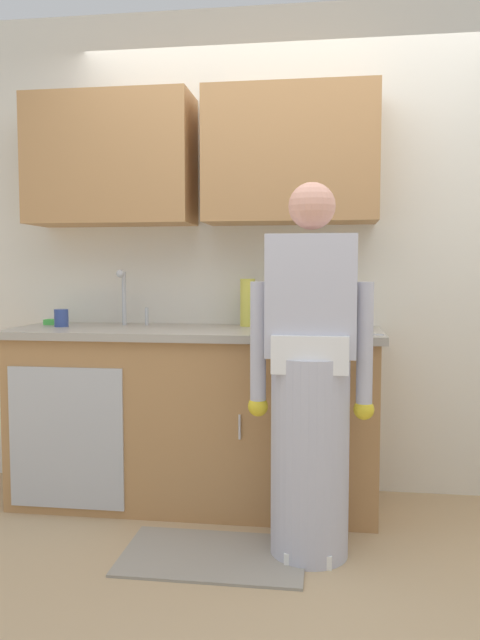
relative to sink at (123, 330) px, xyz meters
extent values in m
plane|color=tan|center=(0.95, -0.71, -0.93)|extent=(9.00, 9.00, 0.00)
cube|color=silver|center=(0.95, 0.34, 0.42)|extent=(4.80, 0.10, 2.70)
cube|color=#B27F4C|center=(-0.10, 0.12, 0.92)|extent=(0.91, 0.34, 0.70)
cube|color=#B27F4C|center=(0.89, 0.12, 0.92)|extent=(0.91, 0.34, 0.70)
cube|color=#B27F4C|center=(0.40, -0.01, -0.48)|extent=(1.90, 0.60, 0.90)
cube|color=#B7BABF|center=(-0.20, -0.31, -0.52)|extent=(0.60, 0.01, 0.72)
cylinder|color=silver|center=(0.68, -0.32, -0.43)|extent=(0.01, 0.01, 0.12)
cylinder|color=silver|center=(1.11, -0.32, -0.43)|extent=(0.01, 0.01, 0.12)
cube|color=#A8A093|center=(0.40, -0.01, -0.01)|extent=(1.96, 0.66, 0.04)
cube|color=#B7BABF|center=(0.00, -0.01, -0.01)|extent=(0.50, 0.36, 0.03)
cylinder|color=#B7BABF|center=(-0.04, 0.14, 0.16)|extent=(0.02, 0.02, 0.30)
sphere|color=#B7BABF|center=(-0.04, 0.08, 0.30)|extent=(0.04, 0.04, 0.04)
cylinder|color=#B7BABF|center=(0.09, 0.14, 0.06)|extent=(0.02, 0.02, 0.10)
cube|color=white|center=(1.03, -0.59, -0.90)|extent=(0.20, 0.26, 0.06)
cylinder|color=silver|center=(1.03, -0.57, -0.49)|extent=(0.34, 0.34, 0.88)
cube|color=silver|center=(1.03, -0.57, 0.21)|extent=(0.38, 0.22, 0.52)
sphere|color=#DB9981|center=(1.03, -0.57, 0.59)|extent=(0.20, 0.20, 0.20)
cube|color=white|center=(1.03, -0.69, -0.03)|extent=(0.32, 0.04, 0.16)
cylinder|color=silver|center=(0.80, -0.55, 0.00)|extent=(0.07, 0.07, 0.55)
sphere|color=yellow|center=(0.80, -0.55, -0.28)|extent=(0.09, 0.09, 0.09)
cylinder|color=silver|center=(1.26, -0.55, 0.00)|extent=(0.07, 0.07, 0.55)
sphere|color=yellow|center=(1.26, -0.55, -0.28)|extent=(0.09, 0.09, 0.09)
cube|color=gray|center=(0.62, -0.66, -0.92)|extent=(0.80, 0.50, 0.01)
cylinder|color=#D8D14C|center=(1.12, 0.14, 0.10)|extent=(0.08, 0.08, 0.16)
cylinder|color=#D8D14C|center=(0.66, 0.17, 0.15)|extent=(0.08, 0.08, 0.26)
cylinder|color=#2D8C4C|center=(0.82, 0.15, 0.10)|extent=(0.06, 0.06, 0.16)
cylinder|color=#33478C|center=(-0.35, 0.00, 0.06)|extent=(0.08, 0.08, 0.10)
cube|color=silver|center=(1.24, -0.21, 0.02)|extent=(0.24, 0.06, 0.01)
cube|color=#4CBF4C|center=(-0.44, 0.12, 0.03)|extent=(0.11, 0.07, 0.03)
camera|label=1|loc=(1.11, -3.31, 0.33)|focal=35.85mm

